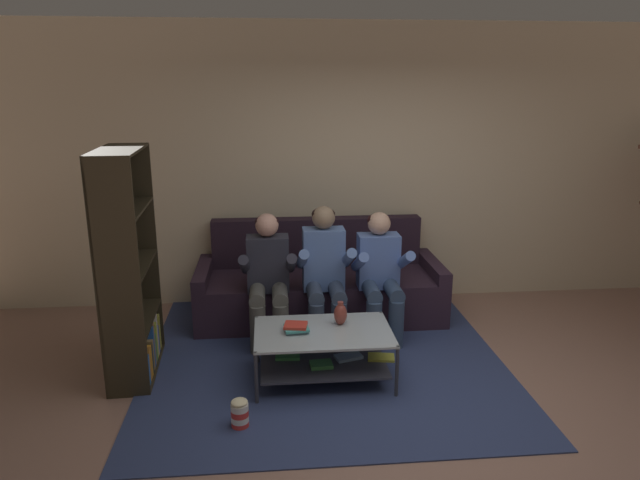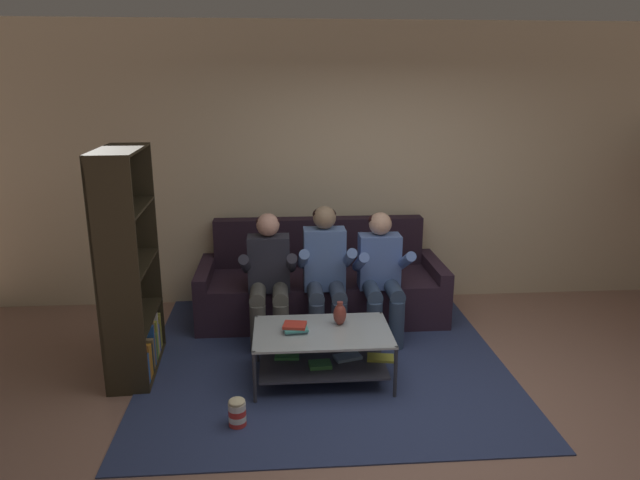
# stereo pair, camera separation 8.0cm
# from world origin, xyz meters

# --- Properties ---
(ground) EXTENTS (16.80, 16.80, 0.00)m
(ground) POSITION_xyz_m (0.00, 0.00, 0.00)
(ground) COLOR #9A7262
(back_partition) EXTENTS (8.40, 0.12, 2.90)m
(back_partition) POSITION_xyz_m (0.00, 2.46, 1.45)
(back_partition) COLOR beige
(back_partition) RESTS_ON ground
(couch) EXTENTS (2.43, 0.90, 0.95)m
(couch) POSITION_xyz_m (-0.53, 1.95, 0.31)
(couch) COLOR #2D1E2D
(couch) RESTS_ON ground
(person_seated_left) EXTENTS (0.50, 0.58, 1.17)m
(person_seated_left) POSITION_xyz_m (-1.04, 1.40, 0.64)
(person_seated_left) COLOR #51514C
(person_seated_left) RESTS_ON ground
(person_seated_middle) EXTENTS (0.50, 0.58, 1.23)m
(person_seated_middle) POSITION_xyz_m (-0.53, 1.41, 0.67)
(person_seated_middle) COLOR #344159
(person_seated_middle) RESTS_ON ground
(person_seated_right) EXTENTS (0.50, 0.58, 1.16)m
(person_seated_right) POSITION_xyz_m (-0.01, 1.40, 0.64)
(person_seated_right) COLOR #344765
(person_seated_right) RESTS_ON ground
(coffee_table) EXTENTS (1.12, 0.67, 0.42)m
(coffee_table) POSITION_xyz_m (-0.61, 0.63, 0.28)
(coffee_table) COLOR #AFBABF
(coffee_table) RESTS_ON ground
(area_rug) EXTENTS (3.00, 3.26, 0.01)m
(area_rug) POSITION_xyz_m (-0.57, 1.16, 0.01)
(area_rug) COLOR navy
(area_rug) RESTS_ON ground
(vase) EXTENTS (0.11, 0.11, 0.19)m
(vase) POSITION_xyz_m (-0.47, 0.74, 0.51)
(vase) COLOR brown
(vase) RESTS_ON coffee_table
(book_stack) EXTENTS (0.20, 0.19, 0.06)m
(book_stack) POSITION_xyz_m (-0.83, 0.63, 0.45)
(book_stack) COLOR #7A9AB1
(book_stack) RESTS_ON coffee_table
(bookshelf) EXTENTS (0.36, 0.89, 1.83)m
(bookshelf) POSITION_xyz_m (-2.16, 0.91, 0.64)
(bookshelf) COLOR #2C2519
(bookshelf) RESTS_ON ground
(popcorn_tub) EXTENTS (0.12, 0.12, 0.21)m
(popcorn_tub) POSITION_xyz_m (-1.25, 0.02, 0.11)
(popcorn_tub) COLOR red
(popcorn_tub) RESTS_ON ground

